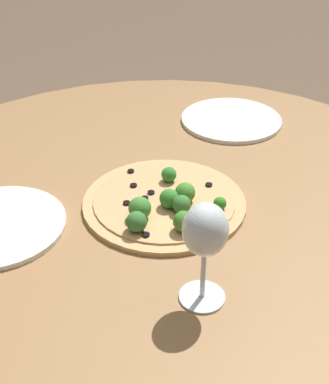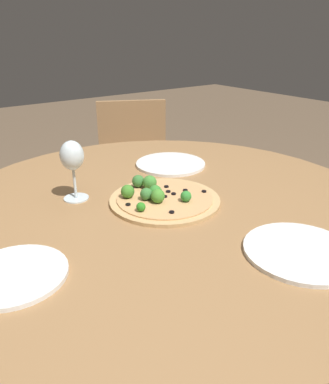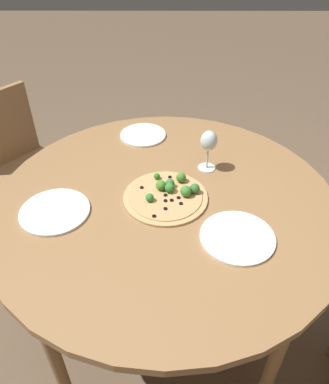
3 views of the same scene
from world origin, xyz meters
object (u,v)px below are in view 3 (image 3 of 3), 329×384
Objects in this scene: pizza at (167,194)px; wine_glass at (208,142)px; plate_near at (142,135)px; plate_far at (236,237)px; plate_side at (54,211)px; chair at (22,164)px.

pizza is 1.81× the size of wine_glass.
wine_glass is 0.40m from plate_near.
plate_far is (-0.21, -0.23, -0.01)m from pizza.
pizza is 0.41m from plate_side.
pizza is at bearing -77.89° from plate_side.
chair is at bearing 65.32° from wine_glass.
plate_near is 0.74m from plate_far.
wine_glass reaches higher than plate_far.
pizza is 1.48× the size of plate_near.
wine_glass is at bearing -75.96° from chair.
plate_side is (-0.53, 0.29, 0.00)m from plate_near.
pizza is (-0.63, -0.80, 0.30)m from chair.
wine_glass reaches higher than plate_near.
chair is at bearing 29.27° from plate_side.
wine_glass reaches higher than pizza.
chair reaches higher than plate_side.
plate_near and plate_side have the same top height.
wine_glass reaches higher than plate_side.
plate_far is (-0.84, -1.03, 0.30)m from chair.
plate_near is at bearing 46.85° from wine_glass.
pizza is 0.27m from wine_glass.
plate_far and plate_side have the same top height.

